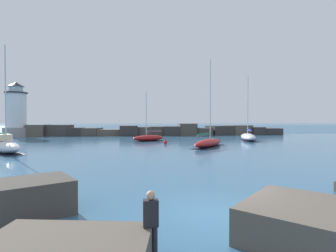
{
  "coord_description": "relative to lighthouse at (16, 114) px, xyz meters",
  "views": [
    {
      "loc": [
        -2.72,
        -8.91,
        3.26
      ],
      "look_at": [
        1.07,
        21.88,
        2.6
      ],
      "focal_mm": 28.0,
      "sensor_mm": 36.0,
      "label": 1
    }
  ],
  "objects": [
    {
      "name": "sailboat_moored_3",
      "position": [
        42.46,
        -16.08,
        -4.07
      ],
      "size": [
        4.38,
        8.29,
        10.67
      ],
      "color": "white",
      "rests_on": "ground"
    },
    {
      "name": "sailboat_moored_2",
      "position": [
        11.09,
        -28.73,
        -3.95
      ],
      "size": [
        5.95,
        6.53,
        10.73
      ],
      "color": "white",
      "rests_on": "ground"
    },
    {
      "name": "sailboat_moored_1",
      "position": [
        33.18,
        -25.36,
        -4.14
      ],
      "size": [
        6.12,
        7.49,
        10.88
      ],
      "color": "maroon",
      "rests_on": "ground"
    },
    {
      "name": "open_sea_beyond",
      "position": [
        26.97,
        60.82,
        -4.67
      ],
      "size": [
        400.0,
        116.0,
        0.01
      ],
      "color": "#235175",
      "rests_on": "ground"
    },
    {
      "name": "sailboat_moored_0",
      "position": [
        26.24,
        -15.38,
        -4.16
      ],
      "size": [
        5.64,
        4.15,
        7.75
      ],
      "color": "maroon",
      "rests_on": "ground"
    },
    {
      "name": "mooring_buoy_orange_near",
      "position": [
        28.3,
        -21.05,
        -4.41
      ],
      "size": [
        0.53,
        0.53,
        0.73
      ],
      "color": "red",
      "rests_on": "ground"
    },
    {
      "name": "breakwater_jetty",
      "position": [
        28.04,
        0.94,
        -3.69
      ],
      "size": [
        59.73,
        6.97,
        2.58
      ],
      "color": "brown",
      "rests_on": "ground"
    },
    {
      "name": "ground_plane",
      "position": [
        26.97,
        -47.95,
        -4.67
      ],
      "size": [
        600.0,
        600.0,
        0.0
      ],
      "primitive_type": "plane",
      "color": "#336084"
    },
    {
      "name": "foreground_rocks",
      "position": [
        26.87,
        -49.86,
        -4.23
      ],
      "size": [
        17.51,
        8.58,
        1.2
      ],
      "color": "#4C443D",
      "rests_on": "ground"
    },
    {
      "name": "person_on_rocks",
      "position": [
        24.6,
        -50.78,
        -3.78
      ],
      "size": [
        0.36,
        0.22,
        1.61
      ],
      "color": "#282833",
      "rests_on": "ground"
    },
    {
      "name": "lighthouse",
      "position": [
        0.0,
        0.0,
        0.0
      ],
      "size": [
        5.06,
        5.06,
        11.08
      ],
      "color": "gray",
      "rests_on": "ground"
    }
  ]
}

